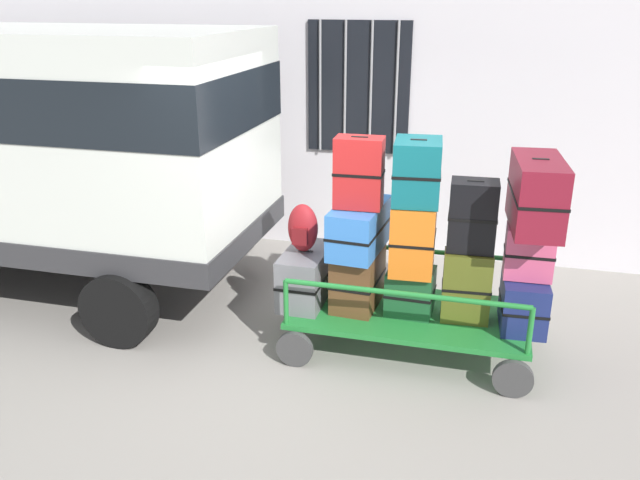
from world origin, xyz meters
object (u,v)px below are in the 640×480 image
(suitcase_center_bottom, at_px, (410,291))
(suitcase_midright_bottom, at_px, (466,286))
(suitcase_center_middle, at_px, (413,237))
(suitcase_midleft_top, at_px, (359,173))
(luggage_cart, at_px, (409,317))
(suitcase_right_bottom, at_px, (523,303))
(suitcase_midright_middle, at_px, (473,216))
(suitcase_right_middle, at_px, (529,252))
(van, at_px, (20,133))
(suitcase_left_bottom, at_px, (306,276))
(suitcase_center_top, at_px, (417,171))
(suitcase_right_top, at_px, (537,194))
(suitcase_midleft_bottom, at_px, (358,278))
(backpack, at_px, (303,228))
(suitcase_midleft_middle, at_px, (359,228))

(suitcase_center_bottom, distance_m, suitcase_midright_bottom, 0.49)
(suitcase_center_middle, bearing_deg, suitcase_midleft_top, -175.87)
(luggage_cart, relative_size, suitcase_right_bottom, 3.90)
(suitcase_midright_bottom, xyz_separation_m, suitcase_midright_middle, (0.00, 0.06, 0.62))
(suitcase_midright_middle, distance_m, suitcase_right_middle, 0.55)
(van, bearing_deg, suitcase_center_middle, -5.97)
(suitcase_left_bottom, height_order, suitcase_center_middle, suitcase_center_middle)
(suitcase_midleft_top, relative_size, suitcase_midright_middle, 1.00)
(suitcase_center_top, height_order, suitcase_right_bottom, suitcase_center_top)
(van, relative_size, suitcase_left_bottom, 6.90)
(suitcase_center_middle, relative_size, suitcase_right_top, 0.70)
(luggage_cart, relative_size, suitcase_left_bottom, 2.93)
(suitcase_left_bottom, bearing_deg, suitcase_midleft_bottom, 3.48)
(suitcase_midleft_bottom, relative_size, suitcase_right_top, 0.71)
(suitcase_midleft_top, height_order, suitcase_center_middle, suitcase_midleft_top)
(suitcase_left_bottom, distance_m, suitcase_midright_middle, 1.59)
(suitcase_midleft_top, xyz_separation_m, suitcase_center_middle, (0.48, 0.03, -0.54))
(suitcase_left_bottom, bearing_deg, van, 172.17)
(luggage_cart, xyz_separation_m, suitcase_center_top, (0.00, 0.02, 1.34))
(suitcase_midleft_bottom, xyz_separation_m, suitcase_center_middle, (0.48, -0.02, 0.45))
(suitcase_center_middle, relative_size, suitcase_midright_bottom, 0.97)
(suitcase_midleft_top, height_order, suitcase_midright_bottom, suitcase_midleft_top)
(suitcase_left_bottom, distance_m, suitcase_center_top, 1.41)
(suitcase_right_middle, bearing_deg, suitcase_midleft_bottom, 179.75)
(suitcase_right_bottom, relative_size, backpack, 1.24)
(suitcase_midleft_bottom, xyz_separation_m, suitcase_midright_bottom, (0.95, -0.05, 0.05))
(suitcase_midright_middle, bearing_deg, suitcase_midright_bottom, -90.00)
(suitcase_midleft_top, bearing_deg, suitcase_right_top, 1.42)
(suitcase_center_top, xyz_separation_m, suitcase_right_middle, (0.95, -0.01, -0.62))
(suitcase_center_top, relative_size, suitcase_midright_middle, 0.88)
(suitcase_midleft_bottom, relative_size, suitcase_center_bottom, 1.46)
(suitcase_right_middle, height_order, suitcase_right_top, suitcase_right_top)
(suitcase_center_bottom, xyz_separation_m, suitcase_right_top, (0.95, -0.00, 0.97))
(suitcase_midleft_top, height_order, suitcase_center_bottom, suitcase_midleft_top)
(suitcase_midleft_bottom, height_order, suitcase_center_middle, suitcase_center_middle)
(suitcase_right_top, bearing_deg, backpack, -179.16)
(suitcase_midright_middle, bearing_deg, van, 175.12)
(suitcase_center_top, relative_size, suitcase_right_bottom, 0.97)
(suitcase_right_middle, bearing_deg, van, 175.34)
(suitcase_midleft_top, height_order, suitcase_right_bottom, suitcase_midleft_top)
(suitcase_midright_bottom, xyz_separation_m, backpack, (-1.45, -0.00, 0.40))
(suitcase_right_top, bearing_deg, luggage_cart, 179.78)
(luggage_cart, height_order, suitcase_midleft_top, suitcase_midleft_top)
(suitcase_center_bottom, xyz_separation_m, suitcase_center_middle, (0.00, -0.00, 0.51))
(suitcase_right_bottom, xyz_separation_m, backpack, (-1.93, 0.01, 0.49))
(suitcase_right_top, bearing_deg, suitcase_left_bottom, -179.82)
(suitcase_midleft_middle, bearing_deg, suitcase_midleft_top, -90.00)
(suitcase_center_top, bearing_deg, suitcase_midright_bottom, -5.98)
(suitcase_midleft_middle, height_order, suitcase_midright_middle, suitcase_midright_middle)
(suitcase_midleft_bottom, distance_m, suitcase_midright_middle, 1.16)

